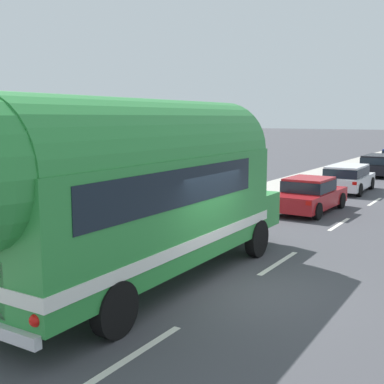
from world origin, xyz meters
TOP-DOWN VIEW (x-y plane):
  - ground_plane at (0.00, 0.00)m, footprint 300.00×300.00m
  - lane_markings at (-2.66, 13.09)m, footprint 3.90×80.00m
  - sidewalk_slab at (-5.10, 10.00)m, footprint 2.67×90.00m
  - painted_bus at (-1.87, -1.32)m, footprint 2.68×10.40m
  - car_lead at (-1.72, 9.59)m, footprint 1.97×4.31m
  - car_second at (-1.83, 15.71)m, footprint 1.97×4.28m
  - car_third at (-1.93, 23.82)m, footprint 2.06×4.44m

SIDE VIEW (x-z plane):
  - ground_plane at x=0.00m, z-range 0.00..0.00m
  - lane_markings at x=-2.66m, z-range 0.00..0.01m
  - sidewalk_slab at x=-5.10m, z-range 0.00..0.15m
  - car_lead at x=-1.72m, z-range 0.04..1.41m
  - car_second at x=-1.83m, z-range 0.09..1.46m
  - car_third at x=-1.93m, z-range 0.11..1.48m
  - painted_bus at x=-1.87m, z-range 0.24..4.37m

